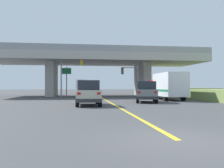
{
  "coord_description": "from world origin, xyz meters",
  "views": [
    {
      "loc": [
        -2.79,
        -6.43,
        1.56
      ],
      "look_at": [
        0.36,
        17.15,
        1.78
      ],
      "focal_mm": 37.7,
      "sensor_mm": 36.0,
      "label": 1
    }
  ],
  "objects": [
    {
      "name": "lane_divider_stripe",
      "position": [
        0.0,
        14.09,
        0.0
      ],
      "size": [
        0.2,
        28.17,
        0.01
      ],
      "primitive_type": "cube",
      "color": "yellow",
      "rests_on": "ground"
    },
    {
      "name": "traffic_signal_nearside",
      "position": [
        4.59,
        26.94,
        3.12
      ],
      "size": [
        2.53,
        0.36,
        5.05
      ],
      "color": "slate",
      "rests_on": "ground"
    },
    {
      "name": "traffic_signal_farside",
      "position": [
        -4.51,
        26.49,
        3.84
      ],
      "size": [
        3.01,
        0.36,
        6.04
      ],
      "color": "slate",
      "rests_on": "ground"
    },
    {
      "name": "box_truck",
      "position": [
        7.1,
        19.54,
        1.61
      ],
      "size": [
        2.33,
        7.15,
        3.04
      ],
      "color": "red",
      "rests_on": "ground"
    },
    {
      "name": "semi_truck_distant",
      "position": [
        -2.84,
        55.06,
        1.68
      ],
      "size": [
        2.33,
        7.32,
        3.22
      ],
      "color": "silver",
      "rests_on": "ground"
    },
    {
      "name": "highway_sign",
      "position": [
        -4.9,
        29.36,
        3.23
      ],
      "size": [
        1.4,
        0.17,
        4.47
      ],
      "color": "slate",
      "rests_on": "ground"
    },
    {
      "name": "suv_crossing",
      "position": [
        3.56,
        15.81,
        1.01
      ],
      "size": [
        2.9,
        4.62,
        2.02
      ],
      "rotation": [
        0.0,
        0.0,
        -0.24
      ],
      "color": "slate",
      "rests_on": "ground"
    },
    {
      "name": "suv_lead",
      "position": [
        -2.19,
        12.77,
        1.01
      ],
      "size": [
        1.95,
        4.32,
        2.02
      ],
      "color": "#B7B29E",
      "rests_on": "ground"
    },
    {
      "name": "ground",
      "position": [
        0.0,
        31.3,
        0.0
      ],
      "size": [
        160.0,
        160.0,
        0.0
      ],
      "primitive_type": "plane",
      "color": "#424244"
    },
    {
      "name": "overpass_bridge",
      "position": [
        0.0,
        31.3,
        5.35
      ],
      "size": [
        32.89,
        10.7,
        7.34
      ],
      "color": "#A8A59E",
      "rests_on": "ground"
    }
  ]
}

